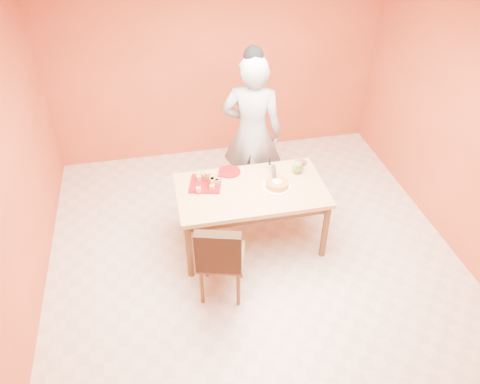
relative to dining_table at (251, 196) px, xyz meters
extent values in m
plane|color=beige|center=(-0.02, -0.45, -0.67)|extent=(5.00, 5.00, 0.00)
plane|color=white|center=(-0.02, -0.45, 2.03)|extent=(5.00, 5.00, 0.00)
plane|color=#DB5832|center=(-0.02, 2.05, 0.68)|extent=(4.50, 0.00, 4.50)
plane|color=#DB5832|center=(-2.27, -0.45, 0.68)|extent=(0.00, 5.00, 5.00)
plane|color=#DB5832|center=(2.23, -0.45, 0.68)|extent=(0.00, 5.00, 5.00)
cube|color=tan|center=(0.00, 0.00, 0.07)|extent=(1.60, 0.90, 0.05)
cube|color=brown|center=(0.00, 0.00, -0.01)|extent=(1.48, 0.78, 0.10)
cylinder|color=brown|center=(-0.74, -0.39, -0.31)|extent=(0.07, 0.07, 0.71)
cylinder|color=brown|center=(-0.74, 0.39, -0.31)|extent=(0.07, 0.07, 0.71)
cylinder|color=brown|center=(0.74, -0.39, -0.31)|extent=(0.07, 0.07, 0.71)
cylinder|color=brown|center=(0.74, 0.39, -0.31)|extent=(0.07, 0.07, 0.71)
imported|color=gray|center=(0.18, 0.76, 0.31)|extent=(0.83, 0.67, 1.95)
cube|color=maroon|center=(-0.47, 0.18, 0.10)|extent=(0.41, 0.41, 0.02)
cylinder|color=maroon|center=(-0.17, 0.35, 0.10)|extent=(0.33, 0.33, 0.02)
cylinder|color=white|center=(0.28, -0.02, 0.10)|extent=(0.34, 0.34, 0.01)
cylinder|color=#C67B33|center=(0.28, -0.02, 0.13)|extent=(0.31, 0.31, 0.06)
cube|color=silver|center=(0.29, 0.16, 0.17)|extent=(0.10, 0.26, 0.01)
ellipsoid|color=olive|center=(0.57, 0.18, 0.17)|extent=(0.15, 0.14, 0.15)
cylinder|color=#B41B73|center=(0.60, 0.26, 0.15)|extent=(0.08, 0.08, 0.11)
cylinder|color=#331F0D|center=(0.68, 0.35, 0.11)|extent=(0.12, 0.12, 0.03)
camera|label=1|loc=(-0.93, -3.88, 3.13)|focal=35.00mm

